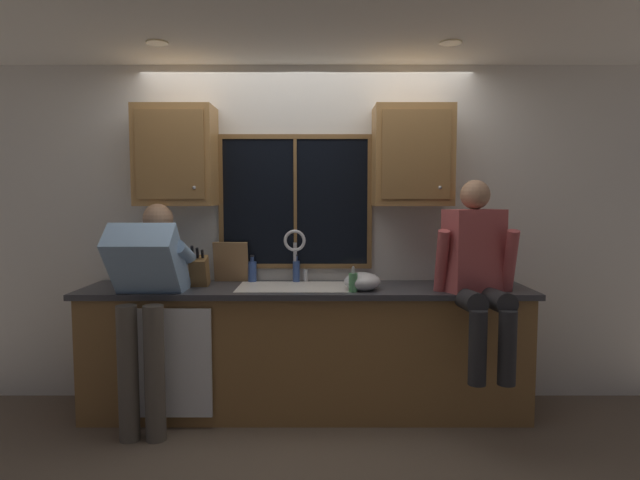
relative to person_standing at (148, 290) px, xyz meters
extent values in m
cube|color=silver|center=(1.04, 0.65, 0.33)|extent=(5.52, 0.12, 2.55)
cylinder|color=#FFEAB2|center=(0.11, -0.01, 1.60)|extent=(0.14, 0.14, 0.01)
cylinder|color=#FFEAB2|center=(1.98, -0.01, 1.60)|extent=(0.14, 0.14, 0.01)
cube|color=black|center=(0.95, 0.59, 0.58)|extent=(1.10, 0.02, 0.95)
cube|color=brown|center=(0.95, 0.58, 1.07)|extent=(1.17, 0.02, 0.04)
cube|color=brown|center=(0.95, 0.58, 0.09)|extent=(1.17, 0.02, 0.04)
cube|color=brown|center=(0.39, 0.58, 0.58)|extent=(0.03, 0.02, 0.95)
cube|color=brown|center=(1.52, 0.58, 0.58)|extent=(0.04, 0.02, 0.95)
cube|color=brown|center=(0.95, 0.57, 0.58)|extent=(0.02, 0.02, 0.95)
cube|color=olive|center=(1.04, 0.30, -0.51)|extent=(3.12, 0.58, 0.88)
cube|color=#38383D|center=(1.04, 0.28, -0.05)|extent=(3.18, 0.62, 0.04)
cube|color=white|center=(0.12, -0.01, -0.49)|extent=(0.60, 0.02, 0.74)
cube|color=#9E703D|center=(0.09, 0.43, 0.91)|extent=(0.56, 0.33, 0.72)
cube|color=olive|center=(0.09, 0.26, 0.91)|extent=(0.48, 0.01, 0.62)
sphere|color=#B2B2B7|center=(0.26, 0.25, 0.68)|extent=(0.02, 0.02, 0.02)
cube|color=#9E703D|center=(1.82, 0.43, 0.91)|extent=(0.56, 0.33, 0.72)
cube|color=olive|center=(1.82, 0.26, 0.91)|extent=(0.48, 0.01, 0.62)
sphere|color=#B2B2B7|center=(1.98, 0.25, 0.68)|extent=(0.02, 0.02, 0.02)
cube|color=white|center=(0.95, 0.29, -0.04)|extent=(0.80, 0.46, 0.02)
cube|color=beige|center=(0.75, 0.29, -0.14)|extent=(0.36, 0.42, 0.20)
cube|color=beige|center=(1.15, 0.29, -0.14)|extent=(0.36, 0.42, 0.20)
cube|color=white|center=(0.95, 0.29, -0.14)|extent=(0.04, 0.42, 0.20)
cylinder|color=silver|center=(0.95, 0.51, 0.12)|extent=(0.03, 0.03, 0.30)
torus|color=silver|center=(0.95, 0.45, 0.29)|extent=(0.16, 0.02, 0.16)
cylinder|color=silver|center=(1.03, 0.51, 0.02)|extent=(0.03, 0.03, 0.09)
cylinder|color=#595147|center=(-0.08, -0.17, -0.51)|extent=(0.13, 0.13, 0.88)
cylinder|color=#595147|center=(0.08, -0.17, -0.51)|extent=(0.13, 0.13, 0.88)
cube|color=#8CB2DB|center=(0.00, 0.02, 0.16)|extent=(0.44, 0.54, 0.59)
sphere|color=#A57A5B|center=(0.00, 0.26, 0.47)|extent=(0.21, 0.21, 0.21)
cylinder|color=#8CB2DB|center=(-0.22, 0.20, 0.21)|extent=(0.09, 0.52, 0.26)
cylinder|color=#8CB2DB|center=(0.22, 0.20, 0.21)|extent=(0.09, 0.52, 0.26)
cylinder|color=#262628|center=(2.10, -0.10, -0.05)|extent=(0.14, 0.43, 0.16)
cylinder|color=#262628|center=(2.28, -0.10, -0.05)|extent=(0.14, 0.43, 0.16)
cylinder|color=#262628|center=(2.10, -0.31, -0.30)|extent=(0.11, 0.11, 0.46)
cylinder|color=#262628|center=(2.28, -0.31, -0.30)|extent=(0.11, 0.11, 0.46)
cube|color=#B24C4C|center=(2.19, 0.12, 0.25)|extent=(0.45, 0.33, 0.56)
sphere|color=#A57A5B|center=(2.19, 0.12, 0.63)|extent=(0.20, 0.20, 0.20)
cylinder|color=#B24C4C|center=(1.96, 0.07, 0.17)|extent=(0.08, 0.20, 0.47)
cylinder|color=#B24C4C|center=(2.42, 0.07, 0.17)|extent=(0.08, 0.20, 0.47)
cube|color=brown|center=(0.28, 0.31, 0.08)|extent=(0.12, 0.18, 0.25)
cylinder|color=black|center=(0.24, 0.25, 0.23)|extent=(0.02, 0.05, 0.09)
cylinder|color=black|center=(0.28, 0.25, 0.22)|extent=(0.02, 0.04, 0.08)
cylinder|color=black|center=(0.31, 0.25, 0.22)|extent=(0.02, 0.04, 0.06)
cube|color=#997047|center=(0.47, 0.51, 0.13)|extent=(0.26, 0.08, 0.31)
ellipsoid|color=silver|center=(1.44, 0.18, 0.03)|extent=(0.26, 0.26, 0.13)
cylinder|color=#59A566|center=(1.37, 0.09, 0.04)|extent=(0.06, 0.06, 0.13)
cylinder|color=silver|center=(1.37, 0.09, 0.12)|extent=(0.02, 0.02, 0.04)
cylinder|color=silver|center=(1.37, 0.07, 0.15)|extent=(0.01, 0.04, 0.01)
cylinder|color=#334C8C|center=(0.63, 0.53, 0.05)|extent=(0.07, 0.07, 0.15)
cylinder|color=navy|center=(0.63, 0.53, 0.15)|extent=(0.03, 0.03, 0.04)
cylinder|color=black|center=(0.63, 0.53, 0.17)|extent=(0.03, 0.03, 0.01)
cylinder|color=#334C8C|center=(0.96, 0.52, 0.05)|extent=(0.05, 0.05, 0.16)
cylinder|color=navy|center=(0.96, 0.52, 0.15)|extent=(0.02, 0.02, 0.04)
cylinder|color=black|center=(0.96, 0.52, 0.18)|extent=(0.03, 0.03, 0.01)
camera|label=1|loc=(1.14, -3.47, 0.62)|focal=29.78mm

